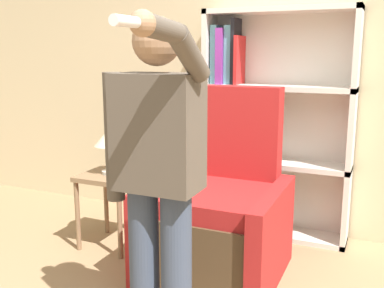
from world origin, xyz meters
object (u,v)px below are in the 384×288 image
object	(u,v)px
armchair	(219,216)
side_table	(112,187)
person_standing	(157,172)
bookcase	(262,127)
table_lamp	(110,140)

from	to	relation	value
armchair	side_table	world-z (taller)	armchair
armchair	side_table	size ratio (longest dim) A/B	2.17
person_standing	side_table	size ratio (longest dim) A/B	2.85
bookcase	side_table	bearing A→B (deg)	-142.81
side_table	person_standing	bearing A→B (deg)	-46.70
bookcase	table_lamp	size ratio (longest dim) A/B	5.17
table_lamp	bookcase	bearing A→B (deg)	37.19
person_standing	table_lamp	distance (m)	1.35
bookcase	armchair	size ratio (longest dim) A/B	1.45
armchair	person_standing	bearing A→B (deg)	-88.17
table_lamp	side_table	bearing A→B (deg)	116.57
side_table	bookcase	bearing A→B (deg)	37.19
person_standing	table_lamp	bearing A→B (deg)	133.30
person_standing	side_table	xyz separation A→B (m)	(-0.93, 0.98, -0.46)
armchair	table_lamp	world-z (taller)	armchair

